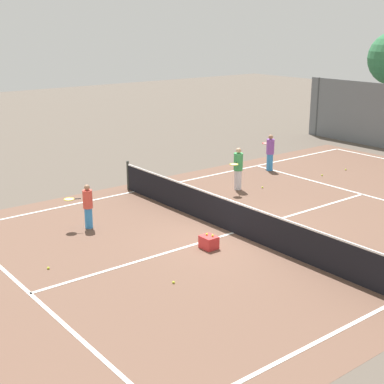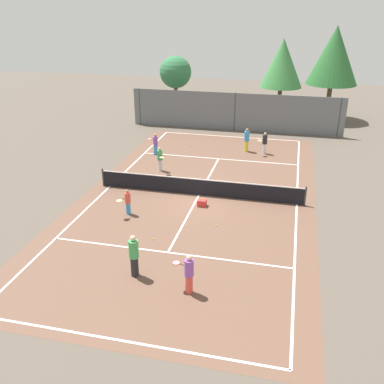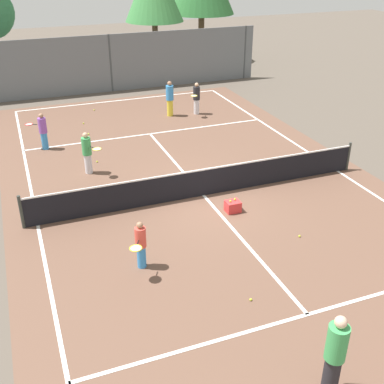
{
  "view_description": "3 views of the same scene",
  "coord_description": "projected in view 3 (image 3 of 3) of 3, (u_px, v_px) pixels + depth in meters",
  "views": [
    {
      "loc": [
        11.63,
        -10.77,
        6.03
      ],
      "look_at": [
        -1.35,
        -0.52,
        1.06
      ],
      "focal_mm": 52.59,
      "sensor_mm": 36.0,
      "label": 1
    },
    {
      "loc": [
        4.85,
        -22.24,
        10.26
      ],
      "look_at": [
        -0.08,
        -1.44,
        0.8
      ],
      "focal_mm": 40.6,
      "sensor_mm": 36.0,
      "label": 2
    },
    {
      "loc": [
        -5.63,
        -13.52,
        7.72
      ],
      "look_at": [
        -0.89,
        -1.22,
        0.89
      ],
      "focal_mm": 45.17,
      "sensor_mm": 36.0,
      "label": 3
    }
  ],
  "objects": [
    {
      "name": "player_2",
      "position": [
        43.0,
        131.0,
        19.91
      ],
      "size": [
        0.89,
        0.63,
        1.55
      ],
      "color": "#388CD8",
      "rests_on": "ground_plane"
    },
    {
      "name": "tennis_ball_2",
      "position": [
        299.0,
        236.0,
        14.2
      ],
      "size": [
        0.07,
        0.07,
        0.07
      ],
      "primitive_type": "sphere",
      "color": "#CCE533",
      "rests_on": "ground_plane"
    },
    {
      "name": "ball_crate",
      "position": [
        233.0,
        206.0,
        15.49
      ],
      "size": [
        0.46,
        0.39,
        0.43
      ],
      "color": "red",
      "rests_on": "ground_plane"
    },
    {
      "name": "tennis_ball_5",
      "position": [
        83.0,
        123.0,
        23.04
      ],
      "size": [
        0.07,
        0.07,
        0.07
      ],
      "primitive_type": "sphere",
      "color": "#CCE533",
      "rests_on": "ground_plane"
    },
    {
      "name": "tennis_ball_3",
      "position": [
        251.0,
        300.0,
        11.67
      ],
      "size": [
        0.07,
        0.07,
        0.07
      ],
      "primitive_type": "sphere",
      "color": "#CCE533",
      "rests_on": "ground_plane"
    },
    {
      "name": "tennis_net",
      "position": [
        204.0,
        182.0,
        16.32
      ],
      "size": [
        11.9,
        0.1,
        1.1
      ],
      "color": "#333833",
      "rests_on": "ground_plane"
    },
    {
      "name": "perimeter_fence",
      "position": [
        111.0,
        63.0,
        27.41
      ],
      "size": [
        18.0,
        0.12,
        3.2
      ],
      "color": "slate",
      "rests_on": "ground_plane"
    },
    {
      "name": "player_6",
      "position": [
        141.0,
        244.0,
        12.58
      ],
      "size": [
        0.63,
        0.86,
        1.38
      ],
      "color": "#388CD8",
      "rests_on": "ground_plane"
    },
    {
      "name": "player_4",
      "position": [
        170.0,
        98.0,
        23.76
      ],
      "size": [
        0.37,
        0.37,
        1.74
      ],
      "color": "yellow",
      "rests_on": "ground_plane"
    },
    {
      "name": "tennis_ball_1",
      "position": [
        97.0,
        162.0,
        19.02
      ],
      "size": [
        0.07,
        0.07,
        0.07
      ],
      "primitive_type": "sphere",
      "color": "#CCE533",
      "rests_on": "ground_plane"
    },
    {
      "name": "tennis_ball_4",
      "position": [
        89.0,
        134.0,
        21.76
      ],
      "size": [
        0.07,
        0.07,
        0.07
      ],
      "primitive_type": "sphere",
      "color": "#CCE533",
      "rests_on": "ground_plane"
    },
    {
      "name": "court_surface",
      "position": [
        204.0,
        195.0,
        16.55
      ],
      "size": [
        13.0,
        25.0,
        0.01
      ],
      "color": "brown",
      "rests_on": "ground_plane"
    },
    {
      "name": "player_0",
      "position": [
        87.0,
        152.0,
        17.79
      ],
      "size": [
        0.69,
        0.89,
        1.61
      ],
      "color": "silver",
      "rests_on": "ground_plane"
    },
    {
      "name": "ground_plane",
      "position": [
        204.0,
        195.0,
        16.55
      ],
      "size": [
        80.0,
        80.0,
        0.0
      ],
      "primitive_type": "plane",
      "color": "brown"
    },
    {
      "name": "tennis_ball_0",
      "position": [
        94.0,
        110.0,
        24.89
      ],
      "size": [
        0.07,
        0.07,
        0.07
      ],
      "primitive_type": "sphere",
      "color": "#CCE533",
      "rests_on": "ground_plane"
    },
    {
      "name": "player_5",
      "position": [
        196.0,
        98.0,
        24.03
      ],
      "size": [
        0.72,
        0.87,
        1.59
      ],
      "color": "silver",
      "rests_on": "ground_plane"
    },
    {
      "name": "player_1",
      "position": [
        335.0,
        355.0,
        8.92
      ],
      "size": [
        0.39,
        0.39,
        1.85
      ],
      "color": "#232328",
      "rests_on": "ground_plane"
    }
  ]
}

